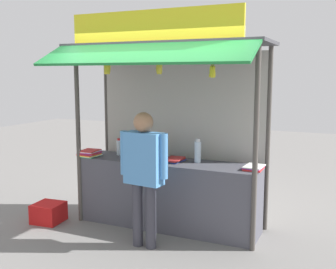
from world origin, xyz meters
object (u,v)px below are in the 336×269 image
(magazine_stack_front_left, at_px, (174,160))
(water_bottle_center, at_px, (141,146))
(water_bottle_mid_left, at_px, (154,149))
(vendor_person, at_px, (144,167))
(banana_bunch_inner_right, at_px, (159,68))
(plastic_crate, at_px, (49,213))
(water_bottle_left, at_px, (198,151))
(banana_bunch_leftmost, at_px, (212,71))
(water_bottle_back_right, at_px, (119,147))
(magazine_stack_front_right, at_px, (254,167))
(banana_bunch_inner_left, at_px, (107,68))
(magazine_stack_right, at_px, (90,153))
(water_bottle_far_left, at_px, (164,148))

(magazine_stack_front_left, bearing_deg, water_bottle_center, 161.63)
(water_bottle_mid_left, bearing_deg, magazine_stack_front_left, -1.13)
(vendor_person, bearing_deg, banana_bunch_inner_right, -91.90)
(magazine_stack_front_left, relative_size, plastic_crate, 0.89)
(water_bottle_left, height_order, banana_bunch_leftmost, banana_bunch_leftmost)
(water_bottle_back_right, xyz_separation_m, vendor_person, (0.81, -0.80, -0.04))
(water_bottle_left, relative_size, vendor_person, 0.19)
(plastic_crate, bearing_deg, magazine_stack_front_right, 11.33)
(water_bottle_center, xyz_separation_m, water_bottle_back_right, (-0.29, -0.12, -0.02))
(magazine_stack_front_right, bearing_deg, plastic_crate, -168.67)
(banana_bunch_inner_left, height_order, vendor_person, banana_bunch_inner_left)
(magazine_stack_right, bearing_deg, banana_bunch_inner_left, -25.89)
(water_bottle_far_left, xyz_separation_m, banana_bunch_inner_left, (-0.54, -0.51, 1.05))
(water_bottle_far_left, xyz_separation_m, vendor_person, (0.13, -0.83, -0.07))
(magazine_stack_right, bearing_deg, banana_bunch_inner_right, -10.65)
(water_bottle_left, xyz_separation_m, plastic_crate, (-1.93, -0.62, -0.89))
(magazine_stack_front_left, xyz_separation_m, banana_bunch_inner_right, (-0.02, -0.41, 1.16))
(magazine_stack_front_right, relative_size, vendor_person, 0.20)
(water_bottle_left, height_order, magazine_stack_front_right, water_bottle_left)
(water_bottle_back_right, height_order, water_bottle_left, water_bottle_left)
(water_bottle_back_right, bearing_deg, banana_bunch_leftmost, -17.54)
(water_bottle_center, xyz_separation_m, plastic_crate, (-1.05, -0.74, -0.88))
(water_bottle_back_right, distance_m, banana_bunch_inner_left, 1.19)
(water_bottle_left, height_order, magazine_stack_front_left, water_bottle_left)
(banana_bunch_leftmost, relative_size, plastic_crate, 0.78)
(water_bottle_mid_left, distance_m, banana_bunch_inner_right, 1.16)
(banana_bunch_inner_right, distance_m, plastic_crate, 2.52)
(water_bottle_center, bearing_deg, water_bottle_mid_left, -33.20)
(magazine_stack_right, distance_m, plastic_crate, 0.98)
(water_bottle_left, relative_size, plastic_crate, 0.83)
(water_bottle_far_left, bearing_deg, water_bottle_center, 166.68)
(water_bottle_center, xyz_separation_m, magazine_stack_right, (-0.60, -0.38, -0.09))
(magazine_stack_front_right, relative_size, banana_bunch_leftmost, 1.09)
(banana_bunch_leftmost, xyz_separation_m, vendor_person, (-0.70, -0.32, -1.08))
(water_bottle_left, xyz_separation_m, banana_bunch_inner_left, (-1.03, -0.47, 1.05))
(water_bottle_far_left, relative_size, water_bottle_center, 1.09)
(magazine_stack_front_left, distance_m, banana_bunch_leftmost, 1.36)
(magazine_stack_front_left, distance_m, banana_bunch_inner_right, 1.23)
(water_bottle_center, distance_m, plastic_crate, 1.56)
(magazine_stack_front_left, bearing_deg, banana_bunch_inner_right, -92.36)
(vendor_person, bearing_deg, water_bottle_left, -108.07)
(water_bottle_left, bearing_deg, water_bottle_mid_left, -173.94)
(magazine_stack_right, relative_size, plastic_crate, 0.80)
(water_bottle_far_left, xyz_separation_m, magazine_stack_right, (-0.99, -0.29, -0.10))
(water_bottle_left, bearing_deg, vendor_person, -114.38)
(magazine_stack_front_right, xyz_separation_m, plastic_crate, (-2.67, -0.53, -0.77))
(banana_bunch_inner_right, bearing_deg, water_bottle_mid_left, 124.22)
(magazine_stack_right, bearing_deg, vendor_person, -25.68)
(water_bottle_back_right, distance_m, magazine_stack_right, 0.41)
(magazine_stack_front_right, bearing_deg, water_bottle_mid_left, 179.22)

